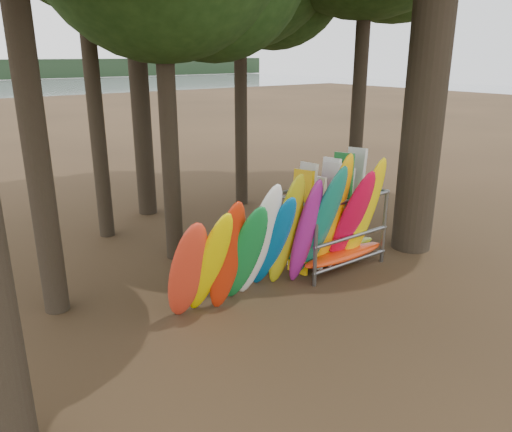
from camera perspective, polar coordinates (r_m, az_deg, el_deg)
ground at (r=11.73m, az=5.82°, el=-8.03°), size 120.00×120.00×0.00m
kayak_row at (r=10.88m, az=3.45°, el=-2.45°), size 5.65×1.86×3.19m
storage_rack at (r=12.71m, az=8.34°, el=-1.51°), size 2.87×1.56×2.89m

